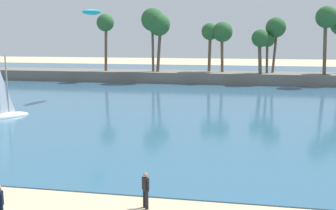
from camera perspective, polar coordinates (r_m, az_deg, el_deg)
sea at (r=61.95m, az=5.86°, el=2.84°), size 220.00×87.91×0.06m
palm_headland at (r=65.51m, az=7.58°, el=6.68°), size 98.75×6.58×12.94m
person_rigging_by_gear at (r=17.94m, az=-23.17°, el=-12.91°), size 0.48×0.35×1.67m
person_at_waterline at (r=17.94m, az=-3.27°, el=-12.08°), size 0.39×0.44×1.67m
sailboat_near_shore at (r=40.25m, az=-22.46°, el=-0.84°), size 3.48×4.28×6.24m
kite_aloft_high_over_bay at (r=48.85m, az=-10.97°, el=13.07°), size 2.02×4.10×0.85m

